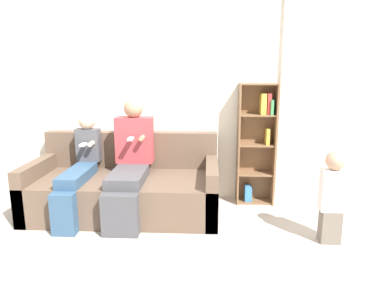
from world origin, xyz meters
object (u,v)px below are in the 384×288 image
object	(u,v)px
child_seated	(79,167)
bookshelf	(257,143)
adult_seated	(130,159)
toddler_standing	(333,195)
couch	(126,189)

from	to	relation	value
child_seated	bookshelf	xyz separation A→B (m)	(1.92, 0.49, 0.17)
adult_seated	child_seated	xyz separation A→B (m)	(-0.54, -0.05, -0.08)
toddler_standing	couch	bearing A→B (deg)	163.52
couch	bookshelf	distance (m)	1.57
child_seated	bookshelf	bearing A→B (deg)	14.39
adult_seated	bookshelf	size ratio (longest dim) A/B	0.89
couch	adult_seated	xyz separation A→B (m)	(0.08, -0.07, 0.36)
toddler_standing	bookshelf	world-z (taller)	bookshelf
adult_seated	child_seated	world-z (taller)	adult_seated
bookshelf	couch	bearing A→B (deg)	-165.67
couch	child_seated	xyz separation A→B (m)	(-0.46, -0.12, 0.27)
couch	toddler_standing	xyz separation A→B (m)	(2.01, -0.59, 0.19)
child_seated	toddler_standing	size ratio (longest dim) A/B	1.25
adult_seated	toddler_standing	world-z (taller)	adult_seated
adult_seated	couch	bearing A→B (deg)	138.32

